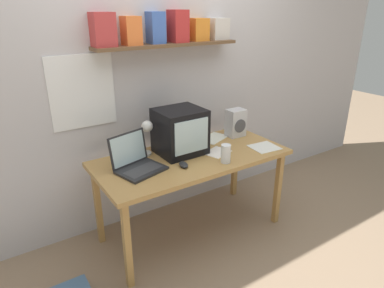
{
  "coord_description": "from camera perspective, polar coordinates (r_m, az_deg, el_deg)",
  "views": [
    {
      "loc": [
        -1.34,
        -2.05,
        1.79
      ],
      "look_at": [
        0.0,
        0.0,
        0.8
      ],
      "focal_mm": 32.0,
      "sensor_mm": 36.0,
      "label": 1
    }
  ],
  "objects": [
    {
      "name": "space_heater",
      "position": [
        3.08,
        7.3,
        3.52
      ],
      "size": [
        0.16,
        0.13,
        0.24
      ],
      "rotation": [
        0.0,
        0.0,
        -0.01
      ],
      "color": "silver",
      "rests_on": "corner_desk"
    },
    {
      "name": "crt_monitor",
      "position": [
        2.68,
        -2.01,
        2.12
      ],
      "size": [
        0.36,
        0.34,
        0.36
      ],
      "rotation": [
        0.0,
        0.0,
        0.01
      ],
      "color": "black",
      "rests_on": "corner_desk"
    },
    {
      "name": "juice_glass",
      "position": [
        2.56,
        5.64,
        -1.75
      ],
      "size": [
        0.07,
        0.07,
        0.14
      ],
      "color": "white",
      "rests_on": "corner_desk"
    },
    {
      "name": "printed_handout",
      "position": [
        2.74,
        4.23,
        -1.38
      ],
      "size": [
        0.24,
        0.21,
        0.0
      ],
      "rotation": [
        0.0,
        0.0,
        0.32
      ],
      "color": "white",
      "rests_on": "corner_desk"
    },
    {
      "name": "back_wall",
      "position": [
        2.91,
        -5.52,
        12.38
      ],
      "size": [
        5.6,
        0.24,
        2.6
      ],
      "color": "silver",
      "rests_on": "ground_plane"
    },
    {
      "name": "desk_lamp",
      "position": [
        2.63,
        -7.61,
        1.84
      ],
      "size": [
        0.11,
        0.15,
        0.29
      ],
      "rotation": [
        0.0,
        0.0,
        0.26
      ],
      "color": "silver",
      "rests_on": "corner_desk"
    },
    {
      "name": "corner_desk",
      "position": [
        2.7,
        0.0,
        -3.18
      ],
      "size": [
        1.52,
        0.7,
        0.7
      ],
      "color": "#B38548",
      "rests_on": "ground_plane"
    },
    {
      "name": "laptop",
      "position": [
        2.47,
        -9.36,
        -2.77
      ],
      "size": [
        0.38,
        0.35,
        0.25
      ],
      "rotation": [
        0.0,
        0.0,
        0.27
      ],
      "color": "#232326",
      "rests_on": "corner_desk"
    },
    {
      "name": "ground_plane",
      "position": [
        3.03,
        0.0,
        -14.2
      ],
      "size": [
        12.0,
        12.0,
        0.0
      ],
      "primitive_type": "plane",
      "color": "#92785E"
    },
    {
      "name": "loose_paper_near_laptop",
      "position": [
        3.04,
        3.63,
        0.98
      ],
      "size": [
        0.31,
        0.26,
        0.0
      ],
      "rotation": [
        0.0,
        0.0,
        0.38
      ],
      "color": "white",
      "rests_on": "corner_desk"
    },
    {
      "name": "computer_mouse",
      "position": [
        2.5,
        -1.41,
        -3.47
      ],
      "size": [
        0.08,
        0.12,
        0.03
      ],
      "rotation": [
        0.0,
        0.0,
        -0.22
      ],
      "color": "#232326",
      "rests_on": "corner_desk"
    },
    {
      "name": "loose_paper_near_monitor",
      "position": [
        2.9,
        11.98,
        -0.52
      ],
      "size": [
        0.24,
        0.22,
        0.0
      ],
      "rotation": [
        0.0,
        0.0,
        -0.09
      ],
      "color": "white",
      "rests_on": "corner_desk"
    }
  ]
}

